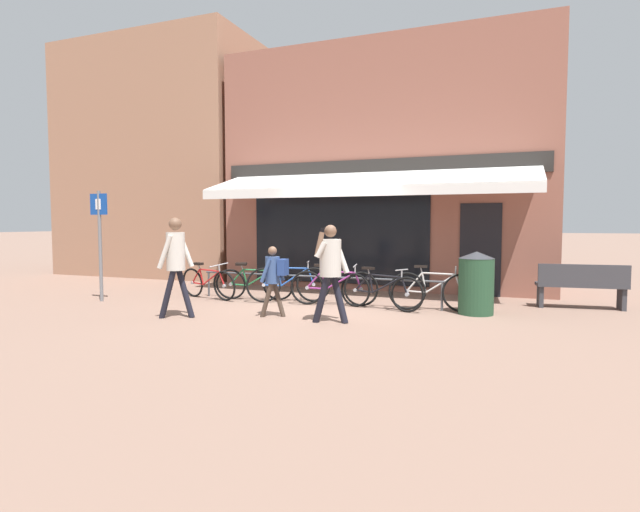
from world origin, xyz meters
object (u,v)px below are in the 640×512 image
(bicycle_green, at_px, (254,283))
(pedestrian_adult, at_px, (330,263))
(bicycle_silver, at_px, (434,290))
(pedestrian_second_adult, at_px, (176,256))
(bicycle_blue, at_px, (288,284))
(litter_bin, at_px, (476,283))
(park_bench, at_px, (581,285))
(bicycle_black, at_px, (380,291))
(parking_sign, at_px, (100,234))
(bicycle_red, at_px, (208,283))
(pedestrian_child, at_px, (274,273))
(bicycle_purple, at_px, (334,287))

(bicycle_green, height_order, pedestrian_adult, pedestrian_adult)
(bicycle_silver, distance_m, pedestrian_second_adult, 4.77)
(bicycle_blue, distance_m, pedestrian_second_adult, 2.64)
(bicycle_silver, xyz_separation_m, litter_bin, (0.77, -0.09, 0.19))
(pedestrian_second_adult, relative_size, litter_bin, 1.54)
(bicycle_silver, relative_size, park_bench, 1.05)
(bicycle_black, xyz_separation_m, parking_sign, (-5.75, -1.18, 1.07))
(pedestrian_second_adult, relative_size, parking_sign, 0.76)
(bicycle_red, bearing_deg, bicycle_black, 15.57)
(pedestrian_child, bearing_deg, bicycle_purple, -114.84)
(pedestrian_adult, bearing_deg, parking_sign, 7.39)
(bicycle_blue, bearing_deg, bicycle_silver, -24.75)
(bicycle_black, relative_size, pedestrian_adult, 1.06)
(bicycle_red, height_order, pedestrian_second_adult, pedestrian_second_adult)
(bicycle_silver, distance_m, park_bench, 2.91)
(bicycle_green, xyz_separation_m, pedestrian_second_adult, (-0.29, -2.26, 0.72))
(bicycle_black, bearing_deg, bicycle_purple, -172.96)
(pedestrian_adult, height_order, parking_sign, parking_sign)
(bicycle_red, distance_m, pedestrian_child, 2.68)
(pedestrian_child, xyz_separation_m, pedestrian_second_adult, (-1.55, -0.71, 0.30))
(parking_sign, bearing_deg, bicycle_red, 29.65)
(bicycle_blue, relative_size, pedestrian_child, 1.31)
(bicycle_green, relative_size, parking_sign, 0.74)
(bicycle_purple, bearing_deg, bicycle_blue, 164.45)
(bicycle_purple, bearing_deg, bicycle_silver, -6.22)
(bicycle_silver, relative_size, parking_sign, 0.74)
(bicycle_purple, relative_size, bicycle_silver, 1.03)
(bicycle_red, bearing_deg, litter_bin, 16.74)
(bicycle_black, height_order, pedestrian_child, pedestrian_child)
(bicycle_silver, xyz_separation_m, park_bench, (2.63, 1.24, 0.08))
(pedestrian_child, relative_size, park_bench, 0.77)
(litter_bin, bearing_deg, bicycle_blue, 179.55)
(litter_bin, bearing_deg, pedestrian_child, -154.51)
(pedestrian_second_adult, bearing_deg, parking_sign, -27.11)
(bicycle_blue, distance_m, bicycle_purple, 1.04)
(parking_sign, bearing_deg, park_bench, 15.90)
(litter_bin, bearing_deg, pedestrian_second_adult, -154.83)
(pedestrian_adult, bearing_deg, bicycle_green, -24.02)
(bicycle_green, distance_m, bicycle_purple, 1.83)
(bicycle_purple, height_order, bicycle_silver, bicycle_silver)
(bicycle_blue, height_order, bicycle_silver, bicycle_blue)
(bicycle_blue, xyz_separation_m, pedestrian_adult, (1.57, -1.73, 0.61))
(pedestrian_child, bearing_deg, pedestrian_adult, 168.97)
(bicycle_blue, bearing_deg, park_bench, -12.85)
(park_bench, bearing_deg, bicycle_black, -163.49)
(litter_bin, bearing_deg, park_bench, 35.74)
(bicycle_red, xyz_separation_m, parking_sign, (-1.92, -1.09, 1.08))
(bicycle_silver, relative_size, litter_bin, 1.51)
(bicycle_blue, relative_size, parking_sign, 0.71)
(pedestrian_child, bearing_deg, bicycle_red, -34.52)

